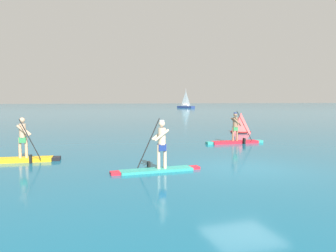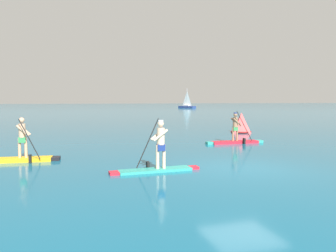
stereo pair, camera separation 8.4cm
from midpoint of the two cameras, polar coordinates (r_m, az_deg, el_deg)
name	(u,v)px [view 1 (the left image)]	position (r m, az deg, el deg)	size (l,w,h in m)	color
ground	(243,168)	(12.02, 12.66, -7.05)	(440.00, 440.00, 0.00)	#145B7A
paddleboarder_near_left	(21,154)	(14.12, -24.19, -4.37)	(3.08, 1.08, 1.72)	yellow
paddleboarder_mid_center	(158,158)	(11.11, -1.97, -5.62)	(3.08, 0.78, 1.81)	teal
paddleboarder_far_right	(235,137)	(18.65, 11.38, -1.94)	(3.35, 0.86, 1.80)	red
race_marker_buoy	(241,124)	(24.83, 12.35, 0.41)	(1.64, 1.64, 1.46)	red
sailboat_right_horizon	(186,106)	(99.71, 3.06, 3.53)	(3.70, 6.51, 5.86)	navy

